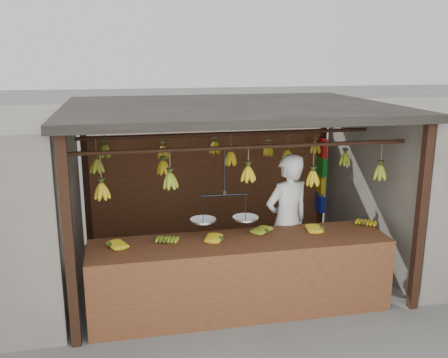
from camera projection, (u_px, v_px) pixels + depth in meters
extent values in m
plane|color=#5B5B57|center=(228.00, 271.00, 7.20)|extent=(80.00, 80.00, 0.00)
cube|color=black|center=(69.00, 245.00, 5.10)|extent=(0.10, 0.10, 2.30)
cube|color=black|center=(421.00, 219.00, 5.89)|extent=(0.10, 0.10, 2.30)
cube|color=black|center=(86.00, 176.00, 7.94)|extent=(0.10, 0.10, 2.30)
cube|color=black|center=(321.00, 165.00, 8.74)|extent=(0.10, 0.10, 2.30)
cube|color=black|center=(229.00, 108.00, 6.63)|extent=(4.30, 3.30, 0.10)
cylinder|color=black|center=(247.00, 147.00, 5.76)|extent=(4.00, 0.05, 0.05)
cylinder|color=black|center=(229.00, 134.00, 6.71)|extent=(4.00, 0.05, 0.05)
cylinder|color=black|center=(215.00, 124.00, 7.66)|extent=(4.00, 0.05, 0.05)
cube|color=brown|center=(209.00, 185.00, 8.40)|extent=(4.00, 0.06, 1.80)
cube|color=brown|center=(241.00, 243.00, 5.93)|extent=(3.57, 0.79, 0.08)
cube|color=brown|center=(249.00, 290.00, 5.65)|extent=(3.57, 0.04, 0.90)
cube|color=black|center=(96.00, 306.00, 5.37)|extent=(0.07, 0.07, 0.82)
cube|color=black|center=(382.00, 278.00, 6.04)|extent=(0.07, 0.07, 0.82)
cube|color=black|center=(98.00, 278.00, 6.03)|extent=(0.07, 0.07, 0.82)
cube|color=black|center=(356.00, 256.00, 6.70)|extent=(0.07, 0.07, 0.82)
ellipsoid|color=gold|center=(110.00, 246.00, 5.65)|extent=(0.29, 0.26, 0.06)
ellipsoid|color=#92A523|center=(166.00, 242.00, 5.77)|extent=(0.24, 0.28, 0.06)
ellipsoid|color=gold|center=(221.00, 238.00, 5.89)|extent=(0.29, 0.25, 0.06)
ellipsoid|color=#92A523|center=(267.00, 232.00, 6.12)|extent=(0.29, 0.30, 0.06)
ellipsoid|color=gold|center=(322.00, 229.00, 6.22)|extent=(0.27, 0.22, 0.06)
ellipsoid|color=gold|center=(365.00, 224.00, 6.38)|extent=(0.29, 0.30, 0.06)
ellipsoid|color=gold|center=(102.00, 191.00, 5.54)|extent=(0.16, 0.16, 0.28)
ellipsoid|color=#92A523|center=(170.00, 181.00, 5.68)|extent=(0.16, 0.16, 0.28)
ellipsoid|color=gold|center=(248.00, 174.00, 5.85)|extent=(0.16, 0.16, 0.28)
ellipsoid|color=gold|center=(313.00, 178.00, 6.07)|extent=(0.16, 0.16, 0.28)
ellipsoid|color=#92A523|center=(380.00, 172.00, 6.25)|extent=(0.16, 0.16, 0.28)
ellipsoid|color=#92A523|center=(97.00, 166.00, 6.41)|extent=(0.16, 0.16, 0.28)
ellipsoid|color=gold|center=(163.00, 167.00, 6.67)|extent=(0.16, 0.16, 0.28)
ellipsoid|color=gold|center=(231.00, 159.00, 6.78)|extent=(0.16, 0.16, 0.28)
ellipsoid|color=gold|center=(288.00, 156.00, 6.98)|extent=(0.16, 0.16, 0.28)
ellipsoid|color=#92A523|center=(345.00, 159.00, 7.11)|extent=(0.16, 0.16, 0.28)
ellipsoid|color=#92A523|center=(105.00, 151.00, 7.37)|extent=(0.16, 0.16, 0.28)
ellipsoid|color=gold|center=(163.00, 152.00, 7.58)|extent=(0.16, 0.16, 0.28)
ellipsoid|color=gold|center=(215.00, 148.00, 7.71)|extent=(0.16, 0.16, 0.28)
ellipsoid|color=gold|center=(268.00, 150.00, 7.90)|extent=(0.16, 0.16, 0.28)
ellipsoid|color=gold|center=(316.00, 148.00, 8.11)|extent=(0.16, 0.16, 0.28)
cylinder|color=black|center=(224.00, 172.00, 5.78)|extent=(0.02, 0.02, 0.56)
cylinder|color=black|center=(224.00, 195.00, 5.85)|extent=(0.55, 0.05, 0.02)
cylinder|color=silver|center=(203.00, 220.00, 5.88)|extent=(0.30, 0.30, 0.02)
cylinder|color=silver|center=(245.00, 218.00, 5.96)|extent=(0.30, 0.30, 0.02)
imported|color=white|center=(287.00, 222.00, 6.54)|extent=(0.77, 0.62, 1.82)
cube|color=red|center=(322.00, 148.00, 8.51)|extent=(0.08, 0.26, 0.34)
cube|color=#199926|center=(322.00, 166.00, 8.58)|extent=(0.08, 0.26, 0.34)
cube|color=yellow|center=(321.00, 186.00, 8.67)|extent=(0.08, 0.26, 0.34)
cube|color=#1426BF|center=(320.00, 202.00, 8.74)|extent=(0.08, 0.26, 0.34)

